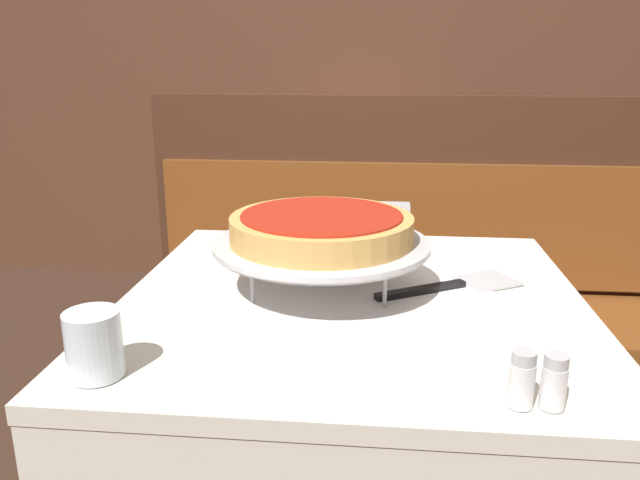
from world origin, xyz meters
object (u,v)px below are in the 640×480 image
object	(u,v)px
deep_dish_pizza	(322,228)
salt_shaker	(522,379)
booth_bench	(407,341)
water_glass_near	(94,344)
condiment_caddy	(353,144)
pizza_pan_stand	(322,246)
pizza_server	(453,286)
napkin_holder	(389,221)
dining_table_rear	(362,178)
dining_table_front	(352,343)
pepper_shaker	(554,382)

from	to	relation	value
deep_dish_pizza	salt_shaker	xyz separation A→B (m)	(0.29, -0.38, -0.09)
deep_dish_pizza	booth_bench	bearing A→B (deg)	74.42
water_glass_near	condiment_caddy	world-z (taller)	condiment_caddy
pizza_pan_stand	water_glass_near	size ratio (longest dim) A/B	4.28
pizza_server	condiment_caddy	distance (m)	1.78
pizza_server	water_glass_near	world-z (taller)	water_glass_near
napkin_holder	condiment_caddy	world-z (taller)	condiment_caddy
dining_table_rear	water_glass_near	bearing A→B (deg)	-98.14
deep_dish_pizza	pizza_server	world-z (taller)	deep_dish_pizza
pizza_pan_stand	pizza_server	xyz separation A→B (m)	(0.25, 0.05, -0.09)
dining_table_front	booth_bench	distance (m)	0.85
water_glass_near	pizza_pan_stand	bearing A→B (deg)	51.44
pizza_server	salt_shaker	bearing A→B (deg)	-84.63
pizza_server	napkin_holder	world-z (taller)	napkin_holder
pizza_pan_stand	napkin_holder	bearing A→B (deg)	70.72
booth_bench	condiment_caddy	distance (m)	1.18
booth_bench	deep_dish_pizza	size ratio (longest dim) A/B	4.99
salt_shaker	napkin_holder	world-z (taller)	napkin_holder
dining_table_front	pepper_shaker	bearing A→B (deg)	-53.47
pizza_pan_stand	condiment_caddy	world-z (taller)	condiment_caddy
dining_table_front	pizza_server	xyz separation A→B (m)	(0.19, 0.06, 0.10)
deep_dish_pizza	salt_shaker	distance (m)	0.49
salt_shaker	dining_table_front	bearing A→B (deg)	122.30
dining_table_rear	pepper_shaker	xyz separation A→B (m)	(0.31, -2.16, 0.15)
pizza_pan_stand	napkin_holder	size ratio (longest dim) A/B	4.09
booth_bench	pizza_server	world-z (taller)	booth_bench
salt_shaker	condiment_caddy	world-z (taller)	condiment_caddy
booth_bench	condiment_caddy	bearing A→B (deg)	102.52
pizza_pan_stand	pepper_shaker	distance (m)	0.51
dining_table_front	condiment_caddy	size ratio (longest dim) A/B	4.84
dining_table_rear	deep_dish_pizza	distance (m)	1.79
pizza_pan_stand	dining_table_front	bearing A→B (deg)	-12.60
booth_bench	condiment_caddy	world-z (taller)	booth_bench
booth_bench	pepper_shaker	world-z (taller)	booth_bench
dining_table_rear	water_glass_near	xyz separation A→B (m)	(-0.31, -2.13, 0.16)
napkin_holder	booth_bench	bearing A→B (deg)	78.22
dining_table_front	deep_dish_pizza	xyz separation A→B (m)	(-0.06, 0.01, 0.23)
booth_bench	deep_dish_pizza	world-z (taller)	booth_bench
deep_dish_pizza	pizza_server	size ratio (longest dim) A/B	1.16
napkin_holder	pizza_pan_stand	bearing A→B (deg)	-109.28
booth_bench	salt_shaker	world-z (taller)	booth_bench
pizza_pan_stand	water_glass_near	world-z (taller)	pizza_pan_stand
dining_table_rear	pizza_pan_stand	bearing A→B (deg)	-90.63
condiment_caddy	water_glass_near	bearing A→B (deg)	-96.94
salt_shaker	condiment_caddy	xyz separation A→B (m)	(-0.32, 2.18, 0.01)
deep_dish_pizza	dining_table_front	bearing A→B (deg)	-12.60
water_glass_near	condiment_caddy	distance (m)	2.17
salt_shaker	pepper_shaker	bearing A→B (deg)	0.00
salt_shaker	water_glass_near	bearing A→B (deg)	177.57
pizza_pan_stand	pizza_server	world-z (taller)	pizza_pan_stand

